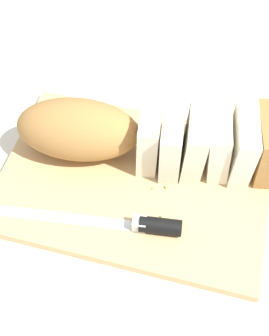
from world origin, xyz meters
name	(u,v)px	position (x,y,z in m)	size (l,w,h in m)	color
ground_plane	(134,185)	(0.00, 0.00, 0.00)	(3.00, 3.00, 0.00)	silver
cutting_board	(134,182)	(0.00, 0.00, 0.01)	(0.42, 0.29, 0.02)	tan
bread_loaf	(140,135)	(0.00, 0.05, 0.07)	(0.42, 0.14, 0.10)	#A8753D
bread_knife	(138,224)	(0.02, -0.08, 0.03)	(0.28, 0.05, 0.02)	silver
crumb_near_knife	(153,188)	(0.03, -0.01, 0.02)	(0.00, 0.00, 0.00)	tan
crumb_near_loaf	(161,217)	(0.05, -0.06, 0.02)	(0.00, 0.00, 0.00)	tan
crumb_stray_left	(166,187)	(0.05, -0.01, 0.02)	(0.00, 0.00, 0.00)	tan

